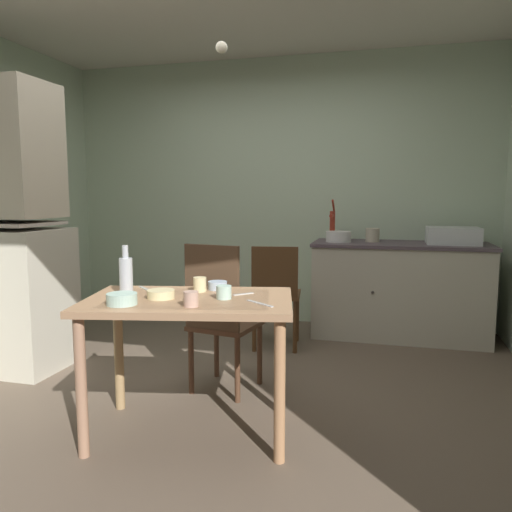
{
  "coord_description": "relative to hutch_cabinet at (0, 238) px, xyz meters",
  "views": [
    {
      "loc": [
        1.12,
        -3.03,
        1.3
      ],
      "look_at": [
        0.29,
        0.12,
        0.9
      ],
      "focal_mm": 34.97,
      "sensor_mm": 36.0,
      "label": 1
    }
  ],
  "objects": [
    {
      "name": "pendant_bulb",
      "position": [
        1.69,
        0.19,
        1.29
      ],
      "size": [
        0.08,
        0.08,
        0.08
      ],
      "primitive_type": "sphere",
      "color": "#F9EFCC"
    },
    {
      "name": "serving_bowl_wide",
      "position": [
        1.51,
        -0.89,
        -0.2
      ],
      "size": [
        0.15,
        0.15,
        0.06
      ],
      "primitive_type": "cylinder",
      "color": "#ADD1C1",
      "rests_on": "dining_table"
    },
    {
      "name": "soup_bowl_small",
      "position": [
        1.85,
        -0.38,
        -0.21
      ],
      "size": [
        0.11,
        0.11,
        0.05
      ],
      "primitive_type": "cylinder",
      "color": "#9EB2C6",
      "rests_on": "dining_table"
    },
    {
      "name": "stoneware_crock",
      "position": [
        2.66,
        1.62,
        -0.05
      ],
      "size": [
        0.13,
        0.13,
        0.13
      ],
      "primitive_type": "cylinder",
      "color": "#C1B89C",
      "rests_on": "counter_cabinet"
    },
    {
      "name": "ground_plane",
      "position": [
        1.67,
        -0.06,
        -0.98
      ],
      "size": [
        5.32,
        5.32,
        0.0
      ],
      "primitive_type": "plane",
      "color": "brown"
    },
    {
      "name": "wall_back",
      "position": [
        1.67,
        1.95,
        0.35
      ],
      "size": [
        4.42,
        0.1,
        2.66
      ],
      "primitive_type": "cube",
      "color": "beige",
      "rests_on": "ground"
    },
    {
      "name": "mixing_bowl_counter",
      "position": [
        2.36,
        1.53,
        -0.07
      ],
      "size": [
        0.23,
        0.23,
        0.1
      ],
      "primitive_type": "cylinder",
      "color": "white",
      "rests_on": "counter_cabinet"
    },
    {
      "name": "glass_bottle",
      "position": [
        1.42,
        -0.67,
        -0.12
      ],
      "size": [
        0.07,
        0.07,
        0.28
      ],
      "color": "#B7BCC1",
      "rests_on": "dining_table"
    },
    {
      "name": "teaspoon_by_cup",
      "position": [
        1.43,
        -0.47,
        -0.23
      ],
      "size": [
        0.13,
        0.12,
        0.0
      ],
      "primitive_type": "cube",
      "rotation": [
        0.0,
        0.0,
        2.39
      ],
      "color": "beige",
      "rests_on": "dining_table"
    },
    {
      "name": "teaspoon_near_bowl",
      "position": [
        2.03,
        -0.48,
        -0.23
      ],
      "size": [
        0.1,
        0.1,
        0.0
      ],
      "primitive_type": "cube",
      "rotation": [
        0.0,
        0.0,
        3.93
      ],
      "color": "beige",
      "rests_on": "dining_table"
    },
    {
      "name": "sink_basin",
      "position": [
        3.35,
        1.58,
        -0.04
      ],
      "size": [
        0.44,
        0.34,
        0.15
      ],
      "color": "white",
      "rests_on": "counter_cabinet"
    },
    {
      "name": "mug_tall",
      "position": [
        1.77,
        -0.47,
        -0.19
      ],
      "size": [
        0.07,
        0.07,
        0.08
      ],
      "primitive_type": "cylinder",
      "color": "beige",
      "rests_on": "dining_table"
    },
    {
      "name": "chair_by_counter",
      "position": [
        1.9,
        0.94,
        -0.5
      ],
      "size": [
        0.45,
        0.45,
        0.88
      ],
      "color": "#54341B",
      "rests_on": "ground"
    },
    {
      "name": "table_knife",
      "position": [
        2.18,
        -0.69,
        -0.23
      ],
      "size": [
        0.17,
        0.13,
        0.0
      ],
      "primitive_type": "cube",
      "rotation": [
        0.0,
        0.0,
        2.49
      ],
      "color": "silver",
      "rests_on": "dining_table"
    },
    {
      "name": "counter_cabinet",
      "position": [
        2.92,
        1.58,
        -0.55
      ],
      "size": [
        1.56,
        0.64,
        0.87
      ],
      "color": "beige",
      "rests_on": "ground"
    },
    {
      "name": "hand_pump",
      "position": [
        2.29,
        1.62,
        0.05
      ],
      "size": [
        0.05,
        0.27,
        0.39
      ],
      "color": "maroon",
      "rests_on": "counter_cabinet"
    },
    {
      "name": "teacup_mint",
      "position": [
        1.96,
        -0.62,
        -0.19
      ],
      "size": [
        0.08,
        0.08,
        0.07
      ],
      "primitive_type": "cylinder",
      "color": "#ADD1C1",
      "rests_on": "dining_table"
    },
    {
      "name": "mug_dark",
      "position": [
        1.86,
        -0.84,
        -0.19
      ],
      "size": [
        0.07,
        0.07,
        0.08
      ],
      "primitive_type": "cylinder",
      "color": "tan",
      "rests_on": "dining_table"
    },
    {
      "name": "dining_table",
      "position": [
        1.78,
        -0.65,
        -0.34
      ],
      "size": [
        1.21,
        0.9,
        0.75
      ],
      "color": "tan",
      "rests_on": "ground"
    },
    {
      "name": "hutch_cabinet",
      "position": [
        0.0,
        0.0,
        0.0
      ],
      "size": [
        0.95,
        0.58,
        2.1
      ],
      "color": "beige",
      "rests_on": "ground"
    },
    {
      "name": "chair_far_side",
      "position": [
        1.76,
        -0.08,
        -0.47
      ],
      "size": [
        0.46,
        0.46,
        0.99
      ],
      "color": "#4F3220",
      "rests_on": "ground"
    },
    {
      "name": "sauce_dish",
      "position": [
        1.63,
        -0.7,
        -0.21
      ],
      "size": [
        0.15,
        0.15,
        0.05
      ],
      "primitive_type": "cylinder",
      "color": "beige",
      "rests_on": "dining_table"
    }
  ]
}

